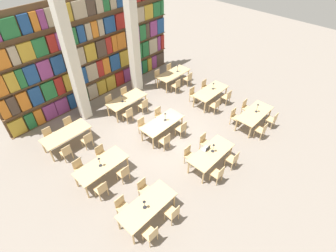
{
  "coord_description": "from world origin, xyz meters",
  "views": [
    {
      "loc": [
        -6.67,
        -6.6,
        8.7
      ],
      "look_at": [
        0.0,
        -0.27,
        0.69
      ],
      "focal_mm": 28.0,
      "sensor_mm": 36.0,
      "label": 1
    }
  ],
  "objects": [
    {
      "name": "chair_15",
      "position": [
        -3.08,
        0.72,
        0.47
      ],
      "size": [
        0.42,
        0.4,
        0.87
      ],
      "rotation": [
        0.0,
        0.0,
        3.14
      ],
      "color": "tan",
      "rests_on": "ground_plane"
    },
    {
      "name": "chair_14",
      "position": [
        -3.08,
        -0.77,
        0.47
      ],
      "size": [
        0.42,
        0.4,
        0.87
      ],
      "color": "tan",
      "rests_on": "ground_plane"
    },
    {
      "name": "chair_12",
      "position": [
        -4.16,
        -0.77,
        0.47
      ],
      "size": [
        0.42,
        0.4,
        0.87
      ],
      "color": "tan",
      "rests_on": "ground_plane"
    },
    {
      "name": "reading_table_8",
      "position": [
        3.67,
        2.77,
        0.69
      ],
      "size": [
        2.13,
        0.91,
        0.77
      ],
      "color": "tan",
      "rests_on": "ground_plane"
    },
    {
      "name": "chair_5",
      "position": [
        -0.55,
        -2.04,
        0.47
      ],
      "size": [
        0.42,
        0.4,
        0.87
      ],
      "rotation": [
        0.0,
        0.0,
        3.14
      ],
      "color": "tan",
      "rests_on": "ground_plane"
    },
    {
      "name": "desk_lamp_7",
      "position": [
        3.99,
        2.72,
        1.06
      ],
      "size": [
        0.14,
        0.14,
        0.44
      ],
      "color": "#232328",
      "rests_on": "reading_table_8"
    },
    {
      "name": "desk_lamp_0",
      "position": [
        -3.67,
        -2.66,
        1.04
      ],
      "size": [
        0.14,
        0.14,
        0.4
      ],
      "color": "#232328",
      "rests_on": "reading_table_0"
    },
    {
      "name": "chair_16",
      "position": [
        -0.63,
        -0.69,
        0.47
      ],
      "size": [
        0.42,
        0.4,
        0.87
      ],
      "color": "tan",
      "rests_on": "ground_plane"
    },
    {
      "name": "desk_lamp_6",
      "position": [
        -0.29,
        2.69,
        1.05
      ],
      "size": [
        0.14,
        0.14,
        0.42
      ],
      "color": "#232328",
      "rests_on": "reading_table_7"
    },
    {
      "name": "chair_2",
      "position": [
        -3.03,
        -3.39,
        0.47
      ],
      "size": [
        0.42,
        0.4,
        0.87
      ],
      "color": "tan",
      "rests_on": "ground_plane"
    },
    {
      "name": "chair_19",
      "position": [
        0.49,
        0.79,
        0.47
      ],
      "size": [
        0.42,
        0.4,
        0.87
      ],
      "rotation": [
        0.0,
        0.0,
        3.14
      ],
      "color": "tan",
      "rests_on": "ground_plane"
    },
    {
      "name": "chair_11",
      "position": [
        4.08,
        -2.01,
        0.47
      ],
      "size": [
        0.42,
        0.4,
        0.87
      ],
      "rotation": [
        0.0,
        0.0,
        3.14
      ],
      "color": "tan",
      "rests_on": "ground_plane"
    },
    {
      "name": "chair_35",
      "position": [
        4.2,
        3.52,
        0.47
      ],
      "size": [
        0.42,
        0.4,
        0.87
      ],
      "rotation": [
        0.0,
        0.0,
        3.14
      ],
      "color": "tan",
      "rests_on": "ground_plane"
    },
    {
      "name": "pillar_center",
      "position": [
        1.8,
        3.98,
        3.0
      ],
      "size": [
        0.48,
        0.48,
        6.0
      ],
      "color": "silver",
      "rests_on": "ground_plane"
    },
    {
      "name": "chair_31",
      "position": [
        0.5,
        3.47,
        0.47
      ],
      "size": [
        0.42,
        0.4,
        0.87
      ],
      "rotation": [
        0.0,
        0.0,
        3.14
      ],
      "color": "tan",
      "rests_on": "ground_plane"
    },
    {
      "name": "chair_26",
      "position": [
        -3.02,
        1.91,
        0.47
      ],
      "size": [
        0.42,
        0.4,
        0.87
      ],
      "color": "tan",
      "rests_on": "ground_plane"
    },
    {
      "name": "desk_lamp_5",
      "position": [
        3.9,
        0.02,
        1.04
      ],
      "size": [
        0.14,
        0.14,
        0.4
      ],
      "color": "#232328",
      "rests_on": "reading_table_5"
    },
    {
      "name": "chair_8",
      "position": [
        3.02,
        -3.5,
        0.47
      ],
      "size": [
        0.42,
        0.4,
        0.87
      ],
      "color": "tan",
      "rests_on": "ground_plane"
    },
    {
      "name": "chair_10",
      "position": [
        4.08,
        -3.5,
        0.47
      ],
      "size": [
        0.42,
        0.4,
        0.87
      ],
      "color": "tan",
      "rests_on": "ground_plane"
    },
    {
      "name": "desk_lamp_1",
      "position": [
        0.05,
        -2.78,
        1.06
      ],
      "size": [
        0.14,
        0.14,
        0.43
      ],
      "color": "#232328",
      "rests_on": "reading_table_1"
    },
    {
      "name": "chair_3",
      "position": [
        -3.03,
        -1.9,
        0.47
      ],
      "size": [
        0.42,
        0.4,
        0.87
      ],
      "rotation": [
        0.0,
        0.0,
        3.14
      ],
      "color": "tan",
      "rests_on": "ground_plane"
    },
    {
      "name": "chair_4",
      "position": [
        -0.55,
        -3.52,
        0.47
      ],
      "size": [
        0.42,
        0.4,
        0.87
      ],
      "color": "tan",
      "rests_on": "ground_plane"
    },
    {
      "name": "laptop",
      "position": [
        -0.04,
        -2.52,
        0.81
      ],
      "size": [
        0.32,
        0.22,
        0.21
      ],
      "rotation": [
        0.0,
        0.0,
        3.14
      ],
      "color": "silver",
      "rests_on": "reading_table_1"
    },
    {
      "name": "chair_27",
      "position": [
        -3.02,
        3.39,
        0.47
      ],
      "size": [
        0.42,
        0.4,
        0.87
      ],
      "rotation": [
        0.0,
        0.0,
        3.14
      ],
      "color": "tan",
      "rests_on": "ground_plane"
    },
    {
      "name": "chair_0",
      "position": [
        -4.08,
        -3.39,
        0.47
      ],
      "size": [
        0.42,
        0.4,
        0.87
      ],
      "color": "tan",
      "rests_on": "ground_plane"
    },
    {
      "name": "chair_28",
      "position": [
        -0.55,
        1.98,
        0.47
      ],
      "size": [
        0.42,
        0.4,
        0.87
      ],
      "color": "tan",
      "rests_on": "ground_plane"
    },
    {
      "name": "reading_table_6",
      "position": [
        -3.58,
        2.65,
        0.69
      ],
      "size": [
        2.13,
        0.91,
        0.77
      ],
      "color": "tan",
      "rests_on": "ground_plane"
    },
    {
      "name": "desk_lamp_3",
      "position": [
        -3.61,
        -0.04,
        1.09
      ],
      "size": [
        0.14,
        0.14,
        0.47
      ],
      "color": "#232328",
      "rests_on": "reading_table_3"
    },
    {
      "name": "pillar_left",
      "position": [
        -1.8,
        3.98,
        3.0
      ],
      "size": [
        0.48,
        0.48,
        6.0
      ],
      "color": "silver",
      "rests_on": "ground_plane"
    },
    {
      "name": "reading_table_4",
      "position": [
        -0.05,
        0.05,
        0.69
      ],
      "size": [
        2.13,
        0.91,
        0.77
      ],
      "color": "tan",
      "rests_on": "ground_plane"
    },
    {
      "name": "chair_18",
      "position": [
        0.49,
        -0.69,
        0.47
      ],
      "size": [
        0.42,
        0.4,
        0.87
      ],
      "color": "tan",
      "rests_on": "ground_plane"
    },
    {
      "name": "chair_7",
      "position": [
        0.52,
        -2.04,
        0.47
      ],
      "size": [
        0.42,
        0.4,
        0.87
      ],
      "rotation": [
        0.0,
        0.0,
        3.14
      ],
      "color": "tan",
      "rests_on": "ground_plane"
    },
    {
      "name": "chair_24",
      "position": [
        -4.07,
        1.91,
        0.47
      ],
      "size": [
        0.42,
        0.4,
        0.87
      ],
      "color": "tan",
      "rests_on": "ground_plane"
    },
    {
      "name": "chair_6",
      "position": [
        0.52,
        -3.52,
        0.47
      ],
      "size": [
        0.42,
        0.4,
        0.87
      ],
      "color": "tan",
      "rests_on": "ground_plane"
    },
    {
      "name": "chair_30",
      "position": [
        0.5,
        1.98,
        0.47
      ],
      "size": [
        0.42,
        0.4,
        0.87
      ],
      "color": "tan",
      "rests_on": "ground_plane"
    },
    {
      "name": "chair_34",
      "position": [
        4.2,
        2.03,
        0.47
      ],
      "size": [
        0.42,
        0.4,
        0.87
      ],
      "color": "tan",
      "rests_on": "ground_plane"
    },
    {
      "name": "chair_13",
      "position": [
        -4.16,
        0.72,
        0.47
      ],
      "size": [
        0.42,
        0.4,
        0.87
      ],
      "rotation": [
        0.0,
        0.0,
        3.14
      ],
      "color": "tan",
      "rests_on": "ground_plane"
    },
    {
      "name": "reading_table_5",
      "position": [
        3.68,
        -0.02,
        0.69
      ],
      "size": [
        2.13,
        0.91,
        0.77
      ],
      "color": "tan",
      "rests_on": "ground_plane"
    },
    {
      "name": "desk_lamp_4",
      "position": [
        0.15,
        0.05,
        1.07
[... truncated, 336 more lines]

